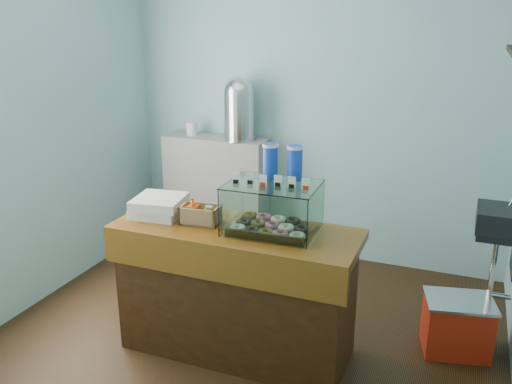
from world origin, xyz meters
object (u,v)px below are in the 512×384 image
at_px(counter, 236,290).
at_px(coffee_urn, 239,107).
at_px(display_case, 274,204).
at_px(red_cooler, 457,325).

relative_size(counter, coffee_urn, 2.79).
xyz_separation_m(counter, display_case, (0.23, 0.08, 0.61)).
relative_size(coffee_urn, red_cooler, 1.13).
bearing_deg(red_cooler, coffee_urn, 140.84).
height_order(counter, red_cooler, counter).
relative_size(display_case, red_cooler, 1.14).
height_order(counter, display_case, display_case).
height_order(display_case, coffee_urn, coffee_urn).
height_order(counter, coffee_urn, coffee_urn).
bearing_deg(display_case, counter, -163.88).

